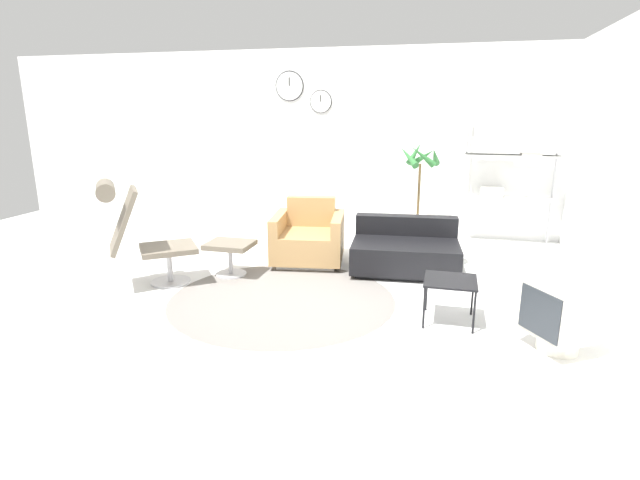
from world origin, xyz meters
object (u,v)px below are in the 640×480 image
side_table (450,283)px  potted_plant (419,191)px  ottoman (230,250)px  armchair_red (309,239)px  crt_television (561,315)px  couch_low (405,252)px  shelf_unit (503,162)px  lounge_chair (137,226)px

side_table → potted_plant: size_ratio=0.32×
ottoman → potted_plant: potted_plant is taller
armchair_red → crt_television: (2.63, -1.85, 0.02)m
couch_low → potted_plant: potted_plant is taller
side_table → potted_plant: (-0.49, 2.83, 0.38)m
crt_television → potted_plant: (-1.35, 3.19, 0.44)m
couch_low → crt_television: size_ratio=2.07×
armchair_red → potted_plant: (1.28, 1.35, 0.46)m
potted_plant → shelf_unit: size_ratio=0.76×
ottoman → armchair_red: (0.74, 0.76, -0.02)m
ottoman → crt_television: size_ratio=0.82×
armchair_red → potted_plant: size_ratio=0.69×
ottoman → crt_television: bearing=-17.9°
couch_low → shelf_unit: shelf_unit is taller
ottoman → side_table: (2.50, -0.72, 0.06)m
lounge_chair → couch_low: (2.76, 1.31, -0.45)m
lounge_chair → shelf_unit: bearing=89.4°
shelf_unit → armchair_red: bearing=-146.3°
potted_plant → shelf_unit: shelf_unit is taller
lounge_chair → potted_plant: potted_plant is taller
potted_plant → couch_low: bearing=-91.9°
couch_low → armchair_red: bearing=-7.4°
lounge_chair → side_table: 3.31m
side_table → couch_low: bearing=110.5°
lounge_chair → shelf_unit: (3.94, 2.98, 0.49)m
side_table → crt_television: (0.87, -0.37, -0.06)m
side_table → lounge_chair: bearing=178.0°
lounge_chair → ottoman: lounge_chair is taller
ottoman → crt_television: crt_television is taller
armchair_red → crt_television: armchair_red is taller
side_table → shelf_unit: shelf_unit is taller
armchair_red → side_table: bearing=131.0°
crt_television → couch_low: bearing=4.5°
crt_television → shelf_unit: bearing=-29.8°
lounge_chair → crt_television: lounge_chair is taller
lounge_chair → ottoman: size_ratio=2.27×
armchair_red → side_table: 2.30m
side_table → crt_television: bearing=-22.9°
couch_low → lounge_chair: bearing=20.5°
armchair_red → side_table: armchair_red is taller
armchair_red → shelf_unit: 3.03m
couch_low → side_table: couch_low is taller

